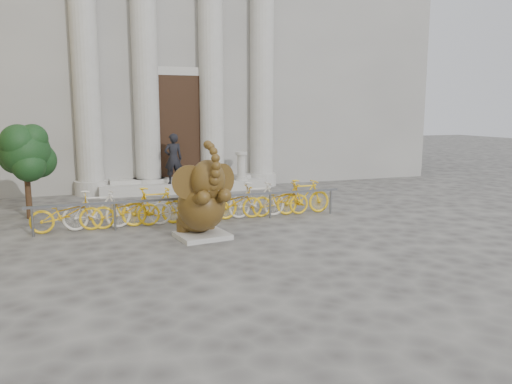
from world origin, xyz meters
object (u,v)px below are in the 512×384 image
object	(u,v)px
bike_rack	(194,204)
tree	(26,153)
elephant_statue	(202,203)
pedestrian	(173,159)

from	to	relation	value
bike_rack	tree	distance (m)	4.76
elephant_statue	tree	size ratio (longest dim) A/B	0.88
elephant_statue	tree	bearing A→B (deg)	128.23
tree	pedestrian	world-z (taller)	tree
elephant_statue	bike_rack	distance (m)	1.79
elephant_statue	pedestrian	size ratio (longest dim) A/B	1.28
bike_rack	elephant_statue	bearing A→B (deg)	-96.25
bike_rack	pedestrian	distance (m)	4.83
bike_rack	pedestrian	world-z (taller)	pedestrian
elephant_statue	bike_rack	xyz separation A→B (m)	(0.19, 1.75, -0.33)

